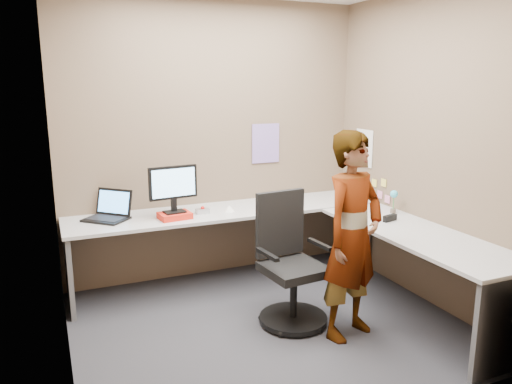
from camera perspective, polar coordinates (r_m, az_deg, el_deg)
name	(u,v)px	position (r m, az deg, el deg)	size (l,w,h in m)	color
ground	(268,325)	(4.17, 1.44, -14.93)	(3.00, 3.00, 0.00)	#2A292F
wall_back	(214,141)	(4.94, -4.79, 5.85)	(3.00, 3.00, 0.00)	brown
wall_right	(427,149)	(4.57, 18.94, 4.66)	(2.70, 2.70, 0.00)	brown
wall_left	(55,174)	(3.41, -22.03, 1.92)	(2.70, 2.70, 0.00)	brown
desk	(296,235)	(4.45, 4.54, -4.97)	(2.98, 2.58, 0.73)	#A5A5A5
paper_ream	(175,216)	(4.49, -9.27, -2.67)	(0.27, 0.20, 0.05)	red
monitor	(173,185)	(4.44, -9.44, 0.77)	(0.44, 0.15, 0.42)	black
laptop	(110,212)	(4.60, -16.40, -2.17)	(0.46, 0.46, 0.25)	black
trackball_mouse	(202,211)	(4.63, -6.14, -2.13)	(0.12, 0.08, 0.07)	#B7B7BC
origami	(229,208)	(4.68, -3.08, -1.88)	(0.10, 0.10, 0.06)	white
stapler	(390,218)	(4.51, 15.06, -2.89)	(0.15, 0.04, 0.06)	black
flower	(394,198)	(4.76, 15.47, -0.65)	(0.07, 0.07, 0.22)	brown
calendar_purple	(266,143)	(5.14, 1.11, 5.58)	(0.30, 0.01, 0.40)	#846BB7
calendar_white	(364,148)	(5.28, 12.26, 4.94)	(0.01, 0.28, 0.38)	white
sticky_note_a	(384,183)	(5.05, 14.39, 1.03)	(0.01, 0.07, 0.07)	#F2E059
sticky_note_b	(380,195)	(5.11, 13.97, -0.29)	(0.01, 0.07, 0.07)	pink
sticky_note_c	(387,199)	(5.02, 14.78, -0.79)	(0.01, 0.07, 0.07)	pink
sticky_note_d	(374,183)	(5.17, 13.36, 1.02)	(0.01, 0.07, 0.07)	#F2E059
office_chair	(290,271)	(4.08, 3.86, -9.01)	(0.56, 0.55, 1.04)	black
person	(353,236)	(3.81, 10.99, -4.99)	(0.58, 0.38, 1.58)	#999399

